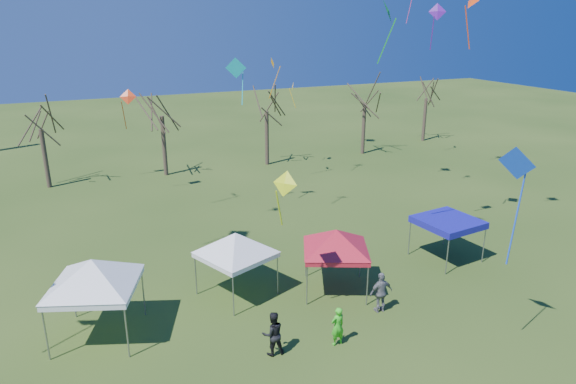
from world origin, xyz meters
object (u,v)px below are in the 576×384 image
(tree_2, at_px, (160,94))
(person_green, at_px, (338,326))
(tree_3, at_px, (266,91))
(tent_blue, at_px, (448,222))
(tree_5, at_px, (428,83))
(tent_white_west, at_px, (92,265))
(person_grey, at_px, (381,292))
(tree_4, at_px, (366,86))
(tree_1, at_px, (37,108))
(tent_white_mid, at_px, (235,237))
(tent_red, at_px, (336,234))
(person_dark, at_px, (273,334))

(tree_2, xyz_separation_m, person_green, (1.46, -24.92, -5.52))
(tree_3, distance_m, tent_blue, 20.87)
(tree_5, bearing_deg, tree_2, -176.30)
(tent_white_west, bearing_deg, person_green, -27.21)
(tent_white_west, relative_size, tent_blue, 1.31)
(tent_white_west, bearing_deg, person_grey, -14.81)
(tent_white_west, bearing_deg, tree_4, 40.01)
(tree_1, bearing_deg, tent_white_mid, -69.26)
(person_grey, bearing_deg, tree_1, -60.50)
(tree_3, height_order, tree_5, tree_3)
(tree_3, distance_m, tent_red, 21.84)
(tree_1, height_order, tent_white_mid, tree_1)
(tent_blue, bearing_deg, person_dark, -161.06)
(tree_1, xyz_separation_m, person_green, (9.86, -25.20, -5.02))
(tree_3, relative_size, tent_blue, 2.61)
(tent_red, bearing_deg, tree_1, 118.53)
(tree_2, relative_size, person_green, 5.30)
(tent_white_mid, bearing_deg, tree_4, 46.50)
(tent_white_west, height_order, tent_blue, tent_white_west)
(tree_4, relative_size, person_green, 5.11)
(tree_5, relative_size, person_green, 4.83)
(tree_1, relative_size, tree_2, 0.92)
(tree_3, relative_size, tree_5, 1.06)
(tree_2, distance_m, tent_red, 21.86)
(person_grey, bearing_deg, tent_white_west, -13.13)
(tree_3, xyz_separation_m, tree_4, (9.32, -0.04, -0.02))
(person_green, bearing_deg, tree_5, -139.62)
(tree_3, xyz_separation_m, person_green, (-6.94, -24.59, -5.31))
(tent_blue, bearing_deg, person_grey, -153.40)
(tree_3, xyz_separation_m, tent_white_west, (-14.99, -20.45, -3.06))
(tent_white_west, distance_m, tent_red, 9.94)
(tree_4, bearing_deg, person_grey, -120.14)
(tree_4, height_order, tent_white_mid, tree_4)
(tree_1, xyz_separation_m, person_dark, (7.44, -24.77, -4.95))
(tree_3, xyz_separation_m, person_grey, (-4.18, -23.31, -5.19))
(tree_2, distance_m, tent_white_west, 22.05)
(tree_5, xyz_separation_m, tent_red, (-22.75, -23.00, -2.99))
(tree_4, bearing_deg, tree_1, 178.58)
(tree_2, relative_size, tree_3, 1.03)
(tree_4, bearing_deg, tree_2, 178.78)
(tent_white_mid, relative_size, person_grey, 2.01)
(tree_3, height_order, tent_red, tree_3)
(person_green, bearing_deg, tent_white_mid, -72.97)
(tent_white_west, xyz_separation_m, person_grey, (10.81, -2.86, -2.14))
(tent_blue, height_order, person_grey, tent_blue)
(tent_white_west, distance_m, person_dark, 7.09)
(tree_4, relative_size, person_dark, 4.67)
(person_grey, xyz_separation_m, person_green, (-2.75, -1.28, -0.11))
(tent_red, bearing_deg, tree_3, 76.43)
(tent_white_west, xyz_separation_m, person_dark, (5.63, -3.72, -2.18))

